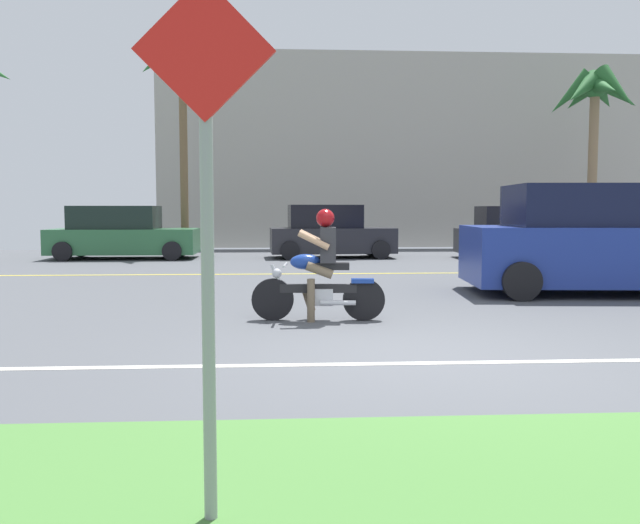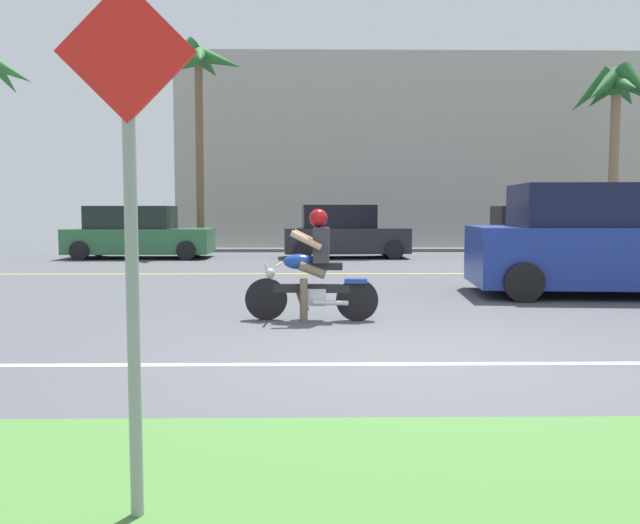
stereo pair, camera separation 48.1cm
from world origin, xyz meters
TOP-DOWN VIEW (x-y plane):
  - ground at (0.00, 3.00)m, footprint 56.00×30.00m
  - lane_line_near at (0.00, -0.40)m, footprint 50.40×0.12m
  - lane_line_far at (0.00, 8.52)m, footprint 50.40×0.12m
  - motorcyclist at (-0.92, 2.14)m, footprint 1.78×0.58m
  - suv_nearby at (4.22, 4.70)m, footprint 4.87×2.53m
  - parked_car_0 at (-6.19, 13.57)m, footprint 4.30×1.99m
  - parked_car_1 at (0.07, 13.62)m, footprint 3.84×1.98m
  - parked_car_2 at (5.94, 13.07)m, footprint 4.15×1.90m
  - palm_tree_1 at (-4.55, 15.10)m, footprint 2.98×3.08m
  - palm_tree_2 at (9.39, 15.91)m, footprint 3.30×3.48m
  - street_sign at (-1.76, -3.64)m, footprint 0.62×0.06m
  - building_far at (4.09, 21.00)m, footprint 20.47×4.00m

SIDE VIEW (x-z plane):
  - ground at x=0.00m, z-range -0.04..0.00m
  - lane_line_near at x=0.00m, z-range 0.00..0.01m
  - lane_line_far at x=0.00m, z-range 0.00..0.01m
  - motorcyclist at x=-0.92m, z-range -0.12..1.37m
  - parked_car_2 at x=5.94m, z-range -0.05..1.52m
  - parked_car_0 at x=-6.19m, z-range -0.05..1.53m
  - parked_car_1 at x=0.07m, z-range -0.06..1.55m
  - suv_nearby at x=4.22m, z-range -0.03..1.88m
  - street_sign at x=-1.76m, z-range 0.27..2.76m
  - building_far at x=4.09m, z-range 0.00..7.51m
  - palm_tree_2 at x=9.39m, z-range 2.08..8.43m
  - palm_tree_1 at x=-4.55m, z-range 2.36..9.29m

